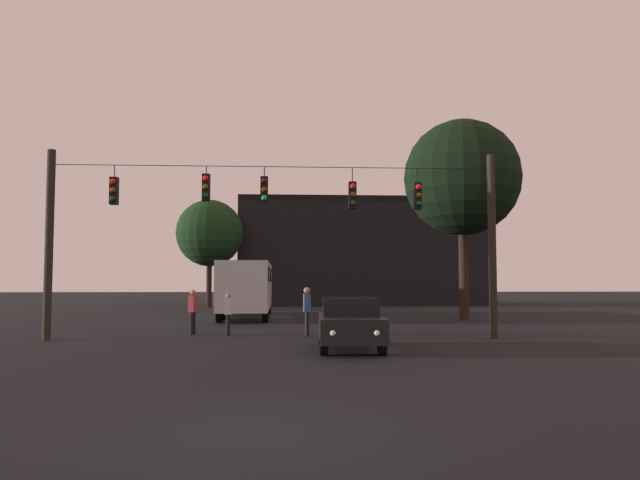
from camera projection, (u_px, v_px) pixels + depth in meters
ground_plane at (278, 319)px, 32.54m from camera, size 168.00×168.00×0.00m
overhead_signal_span at (274, 227)px, 21.72m from camera, size 15.78×0.44×6.56m
city_bus at (247, 284)px, 34.41m from camera, size 2.58×11.01×3.00m
car_near_right at (350, 322)px, 18.31m from camera, size 1.99×4.40×1.52m
pedestrian_crossing_left at (193, 309)px, 23.55m from camera, size 0.35×0.42×1.69m
pedestrian_crossing_center at (228, 312)px, 22.97m from camera, size 0.24×0.36×1.57m
pedestrian_crossing_right at (307, 308)px, 22.68m from camera, size 0.27×0.38×1.79m
corner_building at (360, 253)px, 55.20m from camera, size 21.02×10.57×8.99m
tree_left_silhouette at (210, 233)px, 48.64m from camera, size 5.26×5.26×8.42m
tree_behind_building at (462, 178)px, 32.82m from camera, size 6.16×6.16×10.58m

